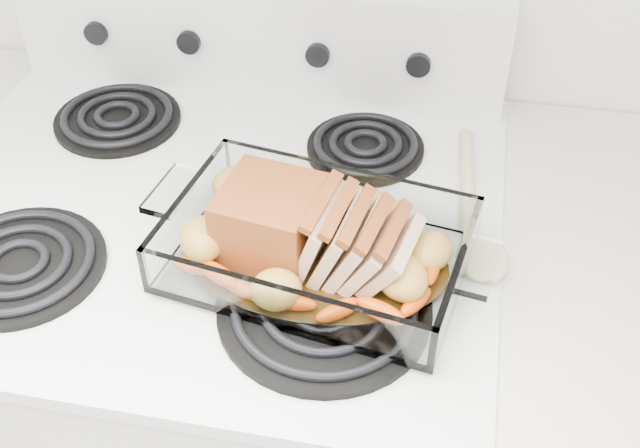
# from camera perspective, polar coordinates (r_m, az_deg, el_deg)

# --- Properties ---
(electric_range) EXTENTS (0.78, 0.70, 1.12)m
(electric_range) POSITION_cam_1_polar(r_m,az_deg,el_deg) (1.42, -6.25, -12.62)
(electric_range) COLOR white
(electric_range) RESTS_ON ground
(baking_dish) EXTENTS (0.35, 0.23, 0.07)m
(baking_dish) POSITION_cam_1_polar(r_m,az_deg,el_deg) (0.96, -0.23, -2.08)
(baking_dish) COLOR white
(baking_dish) RESTS_ON electric_range
(pork_roast) EXTENTS (0.23, 0.11, 0.09)m
(pork_roast) POSITION_cam_1_polar(r_m,az_deg,el_deg) (0.95, -1.58, -0.46)
(pork_roast) COLOR brown
(pork_roast) RESTS_ON baking_dish
(roast_vegetables) EXTENTS (0.38, 0.20, 0.05)m
(roast_vegetables) POSITION_cam_1_polar(r_m,az_deg,el_deg) (0.99, -0.04, -0.10)
(roast_vegetables) COLOR #CC3900
(roast_vegetables) RESTS_ON baking_dish
(wooden_spoon) EXTENTS (0.08, 0.30, 0.02)m
(wooden_spoon) POSITION_cam_1_polar(r_m,az_deg,el_deg) (1.05, 11.01, -0.12)
(wooden_spoon) COLOR beige
(wooden_spoon) RESTS_ON electric_range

